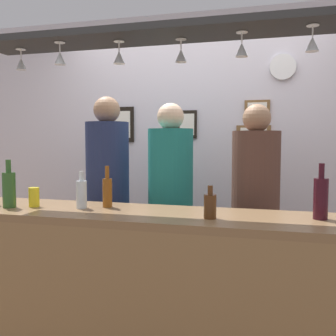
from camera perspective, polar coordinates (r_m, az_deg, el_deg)
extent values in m
cube|color=silver|center=(3.64, 4.18, 2.04)|extent=(4.40, 0.06, 2.60)
cube|color=brown|center=(2.28, -3.02, -7.10)|extent=(2.70, 0.55, 0.04)
cube|color=olive|center=(2.21, -5.20, -21.40)|extent=(2.65, 0.04, 0.97)
cube|color=black|center=(2.36, -2.73, 19.07)|extent=(2.20, 0.36, 0.04)
cylinder|color=silver|center=(2.77, -20.91, 16.05)|extent=(0.06, 0.06, 0.00)
cylinder|color=silver|center=(2.76, -20.90, 15.49)|extent=(0.01, 0.01, 0.06)
cone|color=silver|center=(2.75, -20.86, 14.16)|extent=(0.07, 0.07, 0.08)
cylinder|color=silver|center=(2.52, -15.71, 17.40)|extent=(0.06, 0.06, 0.00)
cylinder|color=silver|center=(2.51, -15.69, 16.79)|extent=(0.01, 0.01, 0.06)
cone|color=silver|center=(2.50, -15.66, 15.33)|extent=(0.07, 0.07, 0.08)
cylinder|color=silver|center=(2.42, -7.26, 18.05)|extent=(0.06, 0.06, 0.00)
cylinder|color=silver|center=(2.42, -7.25, 17.41)|extent=(0.01, 0.01, 0.06)
cone|color=silver|center=(2.40, -7.23, 15.90)|extent=(0.07, 0.07, 0.08)
cylinder|color=silver|center=(2.36, 1.93, 18.45)|extent=(0.06, 0.06, 0.00)
cylinder|color=silver|center=(2.35, 1.93, 17.80)|extent=(0.01, 0.01, 0.06)
cone|color=silver|center=(2.34, 1.92, 16.25)|extent=(0.07, 0.07, 0.08)
cylinder|color=silver|center=(2.25, 10.86, 19.08)|extent=(0.06, 0.06, 0.00)
cylinder|color=silver|center=(2.24, 10.85, 18.40)|extent=(0.01, 0.01, 0.06)
cone|color=silver|center=(2.23, 10.83, 16.78)|extent=(0.07, 0.07, 0.08)
cylinder|color=silver|center=(2.22, 20.60, 19.10)|extent=(0.06, 0.06, 0.00)
cylinder|color=silver|center=(2.21, 20.58, 18.41)|extent=(0.01, 0.01, 0.06)
cone|color=silver|center=(2.20, 20.53, 16.77)|extent=(0.07, 0.07, 0.08)
cube|color=#2D334C|center=(3.24, -8.76, -14.10)|extent=(0.17, 0.18, 0.84)
cylinder|color=navy|center=(3.09, -8.93, -0.08)|extent=(0.34, 0.34, 0.73)
sphere|color=#9E7556|center=(3.09, -9.03, 8.47)|extent=(0.21, 0.21, 0.21)
cube|color=#2D334C|center=(3.09, 0.36, -15.33)|extent=(0.17, 0.18, 0.81)
cylinder|color=#1E7A75|center=(2.92, 0.37, -1.13)|extent=(0.34, 0.34, 0.71)
sphere|color=beige|center=(2.91, 0.38, 7.61)|extent=(0.20, 0.20, 0.20)
cube|color=#2D334C|center=(3.00, 12.56, -16.15)|extent=(0.17, 0.18, 0.80)
cylinder|color=brown|center=(2.82, 12.81, -1.74)|extent=(0.34, 0.34, 0.70)
sphere|color=#9E7556|center=(2.81, 12.97, 7.18)|extent=(0.20, 0.20, 0.20)
cylinder|color=silver|center=(2.44, -12.64, -3.85)|extent=(0.06, 0.06, 0.17)
cylinder|color=silver|center=(2.43, -12.69, -1.17)|extent=(0.03, 0.03, 0.06)
cylinder|color=#2D5623|center=(2.60, -22.41, -3.02)|extent=(0.08, 0.08, 0.22)
cylinder|color=#2D5623|center=(2.59, -22.51, 0.27)|extent=(0.03, 0.03, 0.08)
cylinder|color=#512D14|center=(2.09, 6.23, -5.69)|extent=(0.07, 0.07, 0.13)
cylinder|color=#512D14|center=(2.08, 6.25, -3.25)|extent=(0.03, 0.03, 0.05)
cylinder|color=#380F19|center=(2.21, 21.63, -4.25)|extent=(0.08, 0.08, 0.22)
cylinder|color=#380F19|center=(2.20, 21.74, -0.38)|extent=(0.03, 0.03, 0.08)
cylinder|color=brown|center=(2.45, -8.95, -3.65)|extent=(0.06, 0.06, 0.18)
cylinder|color=brown|center=(2.44, -8.98, -0.63)|extent=(0.03, 0.03, 0.08)
cylinder|color=yellow|center=(2.58, -19.18, -4.09)|extent=(0.07, 0.07, 0.12)
cube|color=black|center=(3.61, 2.85, 6.44)|extent=(0.18, 0.02, 0.26)
cube|color=white|center=(3.60, 2.81, 6.45)|extent=(0.14, 0.01, 0.20)
cube|color=black|center=(3.81, -6.95, 6.39)|extent=(0.26, 0.02, 0.34)
cube|color=white|center=(3.80, -7.01, 6.39)|extent=(0.20, 0.01, 0.26)
cube|color=brown|center=(3.54, 13.03, 8.30)|extent=(0.22, 0.02, 0.18)
cube|color=white|center=(3.53, 13.02, 8.31)|extent=(0.17, 0.01, 0.14)
cube|color=brown|center=(3.53, 12.50, 4.72)|extent=(0.30, 0.02, 0.18)
cube|color=white|center=(3.52, 12.49, 4.72)|extent=(0.23, 0.01, 0.14)
cylinder|color=white|center=(3.57, 16.60, 14.11)|extent=(0.22, 0.03, 0.22)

